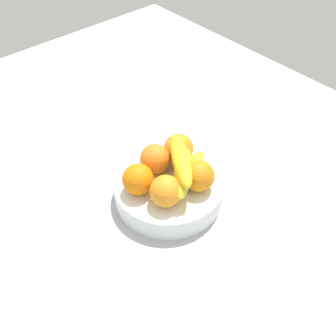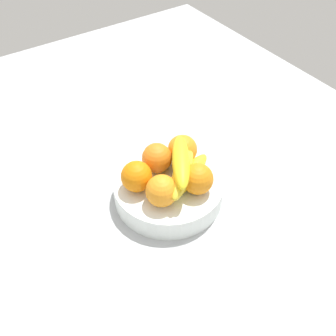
{
  "view_description": "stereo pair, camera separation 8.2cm",
  "coord_description": "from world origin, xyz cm",
  "px_view_note": "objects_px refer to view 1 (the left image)",
  "views": [
    {
      "loc": [
        47.93,
        -43.37,
        73.14
      ],
      "look_at": [
        -0.19,
        -1.0,
        9.57
      ],
      "focal_mm": 42.54,
      "sensor_mm": 36.0,
      "label": 1
    },
    {
      "loc": [
        52.96,
        -36.87,
        73.14
      ],
      "look_at": [
        -0.19,
        -1.0,
        9.57
      ],
      "focal_mm": 42.54,
      "sensor_mm": 36.0,
      "label": 2
    }
  ],
  "objects_px": {
    "orange_front_left": "(138,179)",
    "orange_front_right": "(166,191)",
    "orange_center": "(199,176)",
    "orange_back_left": "(179,148)",
    "fruit_bowl": "(168,188)",
    "banana_bunch": "(184,169)",
    "orange_back_right": "(155,159)"
  },
  "relations": [
    {
      "from": "orange_front_right",
      "to": "banana_bunch",
      "type": "bearing_deg",
      "value": 105.48
    },
    {
      "from": "orange_center",
      "to": "fruit_bowl",
      "type": "bearing_deg",
      "value": -148.53
    },
    {
      "from": "fruit_bowl",
      "to": "banana_bunch",
      "type": "distance_m",
      "value": 0.08
    },
    {
      "from": "fruit_bowl",
      "to": "banana_bunch",
      "type": "height_order",
      "value": "banana_bunch"
    },
    {
      "from": "orange_front_left",
      "to": "orange_front_right",
      "type": "relative_size",
      "value": 1.0
    },
    {
      "from": "orange_back_right",
      "to": "banana_bunch",
      "type": "relative_size",
      "value": 0.41
    },
    {
      "from": "fruit_bowl",
      "to": "orange_center",
      "type": "relative_size",
      "value": 3.63
    },
    {
      "from": "fruit_bowl",
      "to": "orange_front_right",
      "type": "distance_m",
      "value": 0.09
    },
    {
      "from": "orange_center",
      "to": "orange_front_right",
      "type": "bearing_deg",
      "value": -99.93
    },
    {
      "from": "orange_center",
      "to": "orange_back_right",
      "type": "relative_size",
      "value": 1.0
    },
    {
      "from": "orange_back_right",
      "to": "fruit_bowl",
      "type": "bearing_deg",
      "value": 0.78
    },
    {
      "from": "orange_front_right",
      "to": "orange_center",
      "type": "bearing_deg",
      "value": 80.07
    },
    {
      "from": "orange_back_right",
      "to": "banana_bunch",
      "type": "xyz_separation_m",
      "value": [
        0.07,
        0.03,
        0.01
      ]
    },
    {
      "from": "orange_front_left",
      "to": "orange_center",
      "type": "xyz_separation_m",
      "value": [
        0.08,
        0.11,
        0.0
      ]
    },
    {
      "from": "orange_back_left",
      "to": "orange_back_right",
      "type": "xyz_separation_m",
      "value": [
        -0.01,
        -0.07,
        0.0
      ]
    },
    {
      "from": "orange_center",
      "to": "orange_back_right",
      "type": "distance_m",
      "value": 0.11
    },
    {
      "from": "orange_back_left",
      "to": "orange_back_right",
      "type": "height_order",
      "value": "same"
    },
    {
      "from": "orange_front_left",
      "to": "orange_front_right",
      "type": "distance_m",
      "value": 0.07
    },
    {
      "from": "fruit_bowl",
      "to": "orange_front_left",
      "type": "bearing_deg",
      "value": -106.23
    },
    {
      "from": "orange_front_right",
      "to": "orange_back_left",
      "type": "relative_size",
      "value": 1.0
    },
    {
      "from": "orange_center",
      "to": "banana_bunch",
      "type": "height_order",
      "value": "banana_bunch"
    },
    {
      "from": "orange_front_left",
      "to": "orange_front_right",
      "type": "height_order",
      "value": "same"
    },
    {
      "from": "orange_front_left",
      "to": "orange_center",
      "type": "distance_m",
      "value": 0.14
    },
    {
      "from": "orange_front_left",
      "to": "banana_bunch",
      "type": "bearing_deg",
      "value": 63.57
    },
    {
      "from": "fruit_bowl",
      "to": "banana_bunch",
      "type": "relative_size",
      "value": 1.47
    },
    {
      "from": "orange_back_left",
      "to": "banana_bunch",
      "type": "relative_size",
      "value": 0.41
    },
    {
      "from": "orange_front_left",
      "to": "orange_back_left",
      "type": "xyz_separation_m",
      "value": [
        -0.02,
        0.14,
        0.0
      ]
    },
    {
      "from": "orange_center",
      "to": "orange_back_left",
      "type": "distance_m",
      "value": 0.1
    },
    {
      "from": "orange_center",
      "to": "banana_bunch",
      "type": "bearing_deg",
      "value": -159.03
    },
    {
      "from": "orange_back_left",
      "to": "banana_bunch",
      "type": "height_order",
      "value": "banana_bunch"
    },
    {
      "from": "orange_front_left",
      "to": "orange_back_left",
      "type": "bearing_deg",
      "value": 96.54
    },
    {
      "from": "orange_front_left",
      "to": "orange_back_right",
      "type": "height_order",
      "value": "same"
    }
  ]
}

